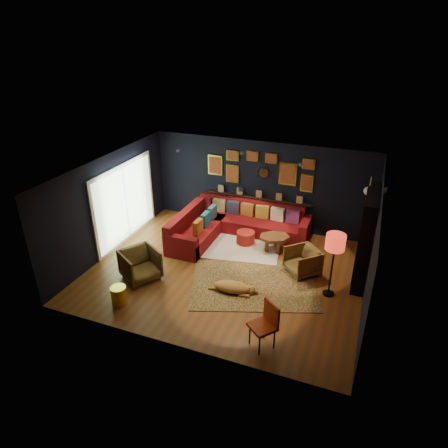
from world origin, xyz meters
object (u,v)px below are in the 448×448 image
(sectional, at_px, (229,225))
(armchair_left, at_px, (140,263))
(pouf, at_px, (246,237))
(armchair_right, at_px, (303,260))
(orange_chair, at_px, (266,322))
(floor_lamp, at_px, (335,245))
(dog, at_px, (232,285))
(gold_stool, at_px, (119,296))
(coffee_table, at_px, (274,239))

(sectional, distance_m, armchair_left, 3.07)
(pouf, relative_size, armchair_right, 0.69)
(pouf, height_order, armchair_left, armchair_left)
(orange_chair, bearing_deg, armchair_right, 126.12)
(floor_lamp, bearing_deg, orange_chair, -113.68)
(sectional, height_order, pouf, sectional)
(pouf, xyz_separation_m, dog, (0.43, -2.28, 0.00))
(gold_stool, relative_size, floor_lamp, 0.28)
(coffee_table, height_order, gold_stool, coffee_table)
(armchair_left, xyz_separation_m, floor_lamp, (4.30, 0.97, 0.87))
(orange_chair, bearing_deg, gold_stool, -141.45)
(pouf, relative_size, dog, 0.44)
(coffee_table, bearing_deg, dog, -100.63)
(armchair_right, distance_m, gold_stool, 4.38)
(orange_chair, height_order, floor_lamp, floor_lamp)
(gold_stool, distance_m, orange_chair, 3.34)
(orange_chair, distance_m, floor_lamp, 2.36)
(coffee_table, bearing_deg, armchair_right, -40.82)
(coffee_table, relative_size, armchair_left, 1.24)
(sectional, relative_size, orange_chair, 3.63)
(coffee_table, distance_m, gold_stool, 4.30)
(coffee_table, xyz_separation_m, dog, (-0.41, -2.17, -0.17))
(sectional, bearing_deg, orange_chair, -60.57)
(sectional, relative_size, armchair_right, 4.67)
(orange_chair, relative_size, floor_lamp, 0.61)
(armchair_left, bearing_deg, pouf, -3.86)
(coffee_table, height_order, armchair_left, armchair_left)
(armchair_left, height_order, floor_lamp, floor_lamp)
(sectional, bearing_deg, floor_lamp, -30.83)
(gold_stool, height_order, orange_chair, orange_chair)
(sectional, bearing_deg, armchair_right, -27.01)
(pouf, xyz_separation_m, orange_chair, (1.60, -3.61, 0.36))
(dog, bearing_deg, floor_lamp, 12.08)
(sectional, relative_size, armchair_left, 4.13)
(gold_stool, xyz_separation_m, dog, (2.15, 1.28, -0.02))
(gold_stool, relative_size, orange_chair, 0.46)
(coffee_table, bearing_deg, armchair_left, -137.55)
(pouf, xyz_separation_m, armchair_left, (-1.80, -2.52, 0.22))
(coffee_table, xyz_separation_m, gold_stool, (-2.56, -3.45, -0.15))
(armchair_right, bearing_deg, sectional, -160.70)
(armchair_left, relative_size, orange_chair, 0.88)
(sectional, xyz_separation_m, pouf, (0.61, -0.31, -0.12))
(armchair_right, xyz_separation_m, floor_lamp, (0.74, -0.65, 0.92))
(armchair_left, height_order, orange_chair, orange_chair)
(coffee_table, distance_m, dog, 2.21)
(pouf, distance_m, orange_chair, 3.96)
(pouf, distance_m, armchair_left, 3.11)
(armchair_right, height_order, gold_stool, armchair_right)
(gold_stool, height_order, dog, gold_stool)
(armchair_left, xyz_separation_m, dog, (2.24, 0.25, -0.21))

